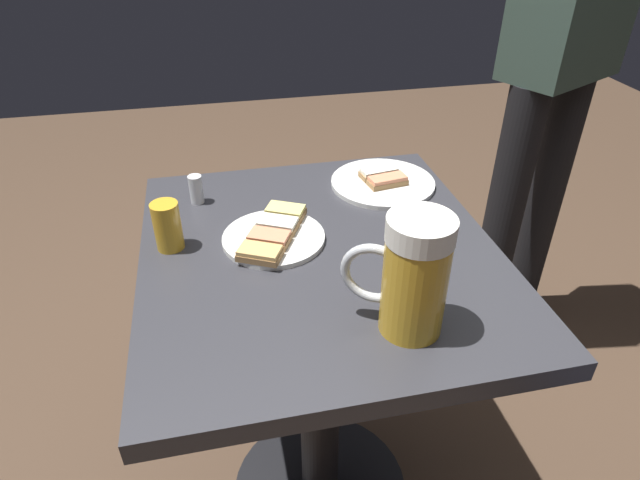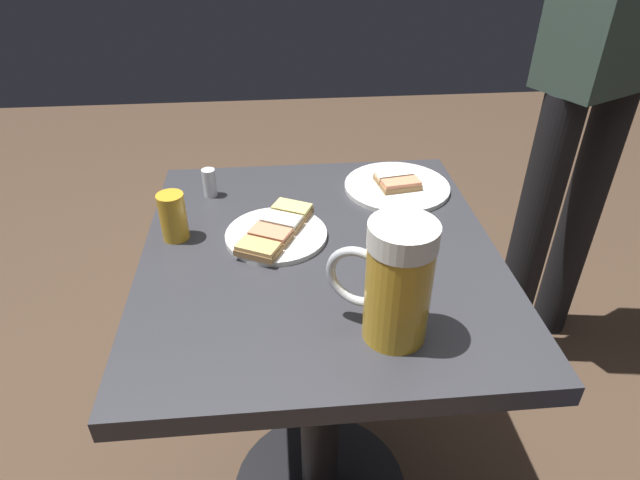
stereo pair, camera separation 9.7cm
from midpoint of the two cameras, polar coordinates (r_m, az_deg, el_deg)
name	(u,v)px [view 2 (the right image)]	position (r m, az deg, el deg)	size (l,w,h in m)	color
cafe_table	(320,326)	(1.10, 2.56, -9.16)	(0.64, 0.70, 0.76)	black
plate_near	(276,232)	(1.01, -1.91, 0.73)	(0.19, 0.20, 0.03)	white
plate_far	(397,186)	(1.19, 10.44, 5.60)	(0.23, 0.23, 0.03)	white
beer_mug	(395,282)	(0.76, 11.56, -4.50)	(0.15, 0.11, 0.19)	gold
beer_glass_small	(173,217)	(1.01, -12.60, 2.34)	(0.05, 0.05, 0.09)	gold
salt_shaker	(209,183)	(1.15, -9.21, 5.91)	(0.03, 0.03, 0.06)	silver
patron_standing	(608,47)	(1.61, 29.68, 17.25)	(0.37, 0.30, 1.67)	black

